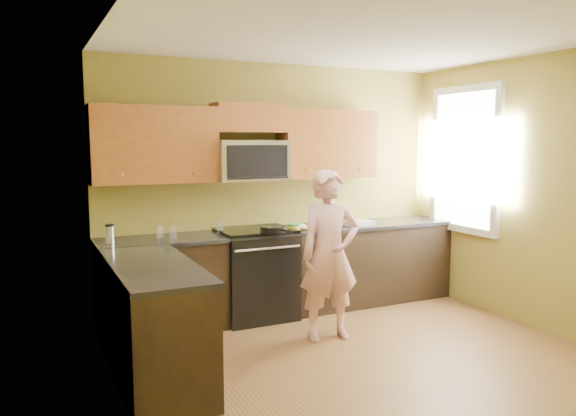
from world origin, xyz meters
TOP-DOWN VIEW (x-y plane):
  - floor at (0.00, 0.00)m, footprint 4.00×4.00m
  - ceiling at (0.00, 0.00)m, footprint 4.00×4.00m
  - wall_back at (0.00, 2.00)m, footprint 4.00×0.00m
  - wall_left at (-2.00, 0.00)m, footprint 0.00×4.00m
  - wall_right at (2.00, 0.00)m, footprint 0.00×4.00m
  - cabinet_back_run at (0.00, 1.70)m, footprint 4.00×0.60m
  - cabinet_left_run at (-1.70, 0.60)m, footprint 0.60×1.60m
  - countertop_back at (0.00, 1.69)m, footprint 4.00×0.62m
  - countertop_left at (-1.69, 0.60)m, footprint 0.62×1.60m
  - stove at (-0.40, 1.68)m, footprint 0.76×0.65m
  - microwave at (-0.40, 1.80)m, footprint 0.76×0.40m
  - upper_cab_left at (-1.39, 1.83)m, footprint 1.22×0.33m
  - upper_cab_right at (0.54, 1.83)m, footprint 1.12×0.33m
  - upper_cab_over_mw at (-0.40, 1.83)m, footprint 0.76×0.33m
  - window at (1.98, 1.20)m, footprint 0.06×1.06m
  - woman at (-0.00, 0.80)m, footprint 0.63×0.46m
  - frying_pan at (-0.31, 1.42)m, footprint 0.38×0.52m
  - butter_tub at (-0.00, 1.57)m, footprint 0.14×0.14m
  - toast_slice at (0.18, 1.51)m, footprint 0.13×0.13m
  - napkin_a at (0.11, 1.60)m, footprint 0.14×0.14m
  - napkin_b at (0.61, 1.69)m, footprint 0.13×0.14m
  - dish_towel at (0.82, 1.60)m, footprint 0.33×0.28m
  - travel_mug at (-1.86, 1.65)m, footprint 0.08×0.08m
  - glass_a at (-1.38, 1.75)m, footprint 0.09×0.09m
  - glass_b at (-1.26, 1.69)m, footprint 0.09×0.09m
  - glass_c at (-0.76, 1.74)m, footprint 0.08×0.08m

SIDE VIEW (x-z plane):
  - floor at x=0.00m, z-range 0.00..0.00m
  - cabinet_back_run at x=0.00m, z-range 0.00..0.88m
  - cabinet_left_run at x=-1.70m, z-range 0.00..0.88m
  - stove at x=-0.40m, z-range 0.00..0.95m
  - woman at x=0.00m, z-range 0.00..1.60m
  - countertop_back at x=0.00m, z-range 0.88..0.92m
  - countertop_left at x=-1.69m, z-range 0.88..0.92m
  - travel_mug at x=-1.86m, z-range 0.83..1.01m
  - butter_tub at x=0.00m, z-range 0.87..0.97m
  - toast_slice at x=0.18m, z-range 0.92..0.93m
  - dish_towel at x=0.82m, z-range 0.92..0.97m
  - frying_pan at x=-0.31m, z-range 0.92..0.98m
  - napkin_a at x=0.11m, z-range 0.92..0.98m
  - napkin_b at x=0.61m, z-range 0.92..0.99m
  - glass_a at x=-1.38m, z-range 0.92..1.04m
  - glass_b at x=-1.26m, z-range 0.92..1.04m
  - glass_c at x=-0.76m, z-range 0.92..1.04m
  - wall_back at x=0.00m, z-range -0.65..3.35m
  - wall_left at x=-2.00m, z-range -0.65..3.35m
  - wall_right at x=2.00m, z-range -0.65..3.35m
  - microwave at x=-0.40m, z-range 1.24..1.66m
  - upper_cab_left at x=-1.39m, z-range 1.07..1.82m
  - upper_cab_right at x=0.54m, z-range 1.07..1.82m
  - window at x=1.98m, z-range 0.82..2.48m
  - upper_cab_over_mw at x=-0.40m, z-range 1.95..2.25m
  - ceiling at x=0.00m, z-range 2.70..2.70m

